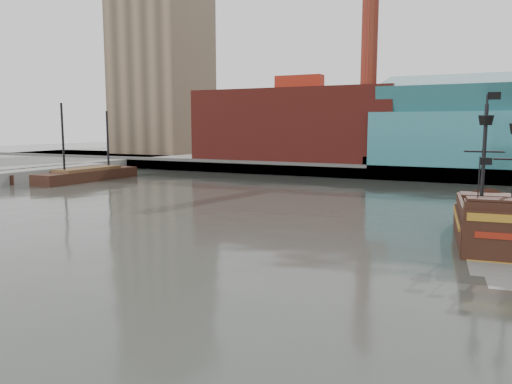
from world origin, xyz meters
The scene contains 7 objects.
ground centered at (0.00, 0.00, 0.00)m, with size 400.00×400.00×0.00m, color #282A25.
promenade_far centered at (0.00, 92.00, 1.00)m, with size 220.00×60.00×2.00m, color slate.
seawall centered at (0.00, 62.50, 1.30)m, with size 220.00×1.00×2.60m, color #4C4C49.
pier centered at (-58.00, 30.00, 1.00)m, with size 6.00×40.00×2.00m, color slate.
skyline centered at (5.21, 84.56, 24.55)m, with size 149.00×45.00×62.00m.
pirate_ship centered at (16.26, 17.76, 1.21)m, with size 7.23×18.28×13.33m.
docked_vessel centered at (-48.46, 38.24, 0.89)m, with size 5.04×20.57×13.92m.
Camera 1 is at (16.24, -27.23, 9.60)m, focal length 35.00 mm.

